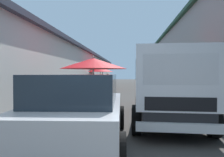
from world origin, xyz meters
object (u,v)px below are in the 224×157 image
(fruit_stall_near_left, at_px, (101,72))
(vendor_by_crates, at_px, (101,82))
(fruit_stall_far_right, at_px, (167,69))
(parked_scooter, at_px, (169,88))
(vendor_in_shade, at_px, (108,82))
(delivery_truck, at_px, (171,90))
(plastic_stool, at_px, (151,92))
(fruit_stall_mid_lane, at_px, (94,68))
(hatchback_car, at_px, (79,109))
(fruit_stall_far_left, at_px, (102,70))

(fruit_stall_near_left, distance_m, vendor_by_crates, 3.22)
(fruit_stall_far_right, distance_m, parked_scooter, 5.56)
(vendor_in_shade, bearing_deg, delivery_truck, -166.05)
(fruit_stall_near_left, xyz_separation_m, vendor_in_shade, (-1.76, -0.78, -0.78))
(fruit_stall_near_left, height_order, plastic_stool, fruit_stall_near_left)
(vendor_by_crates, xyz_separation_m, vendor_in_shade, (1.34, -0.36, 0.00))
(fruit_stall_far_right, bearing_deg, fruit_stall_mid_lane, 123.39)
(parked_scooter, distance_m, plastic_stool, 2.11)
(plastic_stool, bearing_deg, fruit_stall_near_left, 37.83)
(fruit_stall_near_left, distance_m, hatchback_car, 14.58)
(fruit_stall_mid_lane, xyz_separation_m, delivery_truck, (-2.35, -2.43, -0.64))
(fruit_stall_near_left, height_order, hatchback_car, fruit_stall_near_left)
(vendor_by_crates, bearing_deg, fruit_stall_near_left, 7.64)
(vendor_in_shade, bearing_deg, hatchback_car, -177.00)
(fruit_stall_near_left, height_order, fruit_stall_far_right, fruit_stall_far_right)
(fruit_stall_near_left, bearing_deg, delivery_truck, -164.65)
(hatchback_car, relative_size, delivery_truck, 0.79)
(delivery_truck, bearing_deg, fruit_stall_near_left, 15.35)
(fruit_stall_far_left, distance_m, plastic_stool, 8.71)
(fruit_stall_far_right, bearing_deg, vendor_by_crates, 34.19)
(fruit_stall_far_left, height_order, vendor_in_shade, fruit_stall_far_left)
(fruit_stall_mid_lane, bearing_deg, parked_scooter, -29.11)
(delivery_truck, height_order, vendor_by_crates, delivery_truck)
(hatchback_car, relative_size, vendor_by_crates, 2.63)
(vendor_in_shade, bearing_deg, fruit_stall_mid_lane, -177.56)
(fruit_stall_far_right, bearing_deg, vendor_in_shade, 26.37)
(vendor_by_crates, height_order, vendor_in_shade, vendor_in_shade)
(hatchback_car, bearing_deg, plastic_stool, -14.14)
(plastic_stool, bearing_deg, vendor_by_crates, 61.64)
(fruit_stall_far_left, distance_m, vendor_in_shade, 4.59)
(hatchback_car, xyz_separation_m, parked_scooter, (11.10, -3.80, -0.29))
(parked_scooter, height_order, plastic_stool, parked_scooter)
(plastic_stool, bearing_deg, fruit_stall_mid_lane, 155.04)
(fruit_stall_mid_lane, xyz_separation_m, parked_scooter, (7.34, -4.09, -1.23))
(delivery_truck, xyz_separation_m, plastic_stool, (8.12, -0.26, -0.71))
(fruit_stall_far_right, distance_m, vendor_in_shade, 7.79)
(parked_scooter, bearing_deg, fruit_stall_far_right, 169.07)
(hatchback_car, xyz_separation_m, vendor_in_shade, (12.72, 0.67, 0.12))
(parked_scooter, bearing_deg, fruit_stall_near_left, 57.25)
(fruit_stall_mid_lane, distance_m, vendor_by_crates, 7.70)
(fruit_stall_mid_lane, xyz_separation_m, fruit_stall_far_left, (13.33, 1.34, 0.21))
(hatchback_car, height_order, vendor_in_shade, vendor_in_shade)
(hatchback_car, bearing_deg, parked_scooter, -18.92)
(fruit_stall_far_left, bearing_deg, fruit_stall_near_left, -176.08)
(fruit_stall_mid_lane, distance_m, fruit_stall_far_right, 3.67)
(hatchback_car, relative_size, parked_scooter, 2.36)
(fruit_stall_far_left, relative_size, parked_scooter, 1.66)
(fruit_stall_mid_lane, relative_size, vendor_in_shade, 1.66)
(fruit_stall_mid_lane, relative_size, vendor_by_crates, 1.66)
(fruit_stall_far_left, xyz_separation_m, delivery_truck, (-15.69, -3.77, -0.85))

